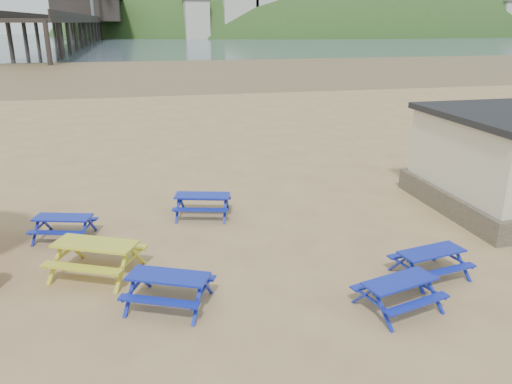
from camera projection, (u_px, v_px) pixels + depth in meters
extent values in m
plane|color=tan|center=(237.00, 246.00, 13.60)|extent=(400.00, 400.00, 0.00)
plane|color=olive|center=(156.00, 69.00, 64.31)|extent=(400.00, 400.00, 0.00)
plane|color=#465864|center=(143.00, 40.00, 170.34)|extent=(400.00, 400.00, 0.00)
cube|color=#0F2FA4|center=(63.00, 217.00, 13.91)|extent=(1.66, 1.00, 0.04)
cube|color=#0F2FA4|center=(71.00, 218.00, 14.48)|extent=(1.55, 0.63, 0.04)
cube|color=#0F2FA4|center=(56.00, 233.00, 13.50)|extent=(1.55, 0.63, 0.04)
cube|color=#0F2FA4|center=(202.00, 195.00, 15.51)|extent=(1.80, 1.07, 0.05)
cube|color=#0F2FA4|center=(205.00, 197.00, 16.12)|extent=(1.69, 0.67, 0.05)
cube|color=#0F2FA4|center=(200.00, 210.00, 15.06)|extent=(1.69, 0.67, 0.05)
cube|color=#0F2FA4|center=(168.00, 276.00, 10.56)|extent=(1.84, 1.32, 0.05)
cube|color=#0F2FA4|center=(178.00, 275.00, 11.17)|extent=(1.66, 0.93, 0.05)
cube|color=#0F2FA4|center=(159.00, 301.00, 10.11)|extent=(1.66, 0.93, 0.05)
cube|color=#0F2FA4|center=(400.00, 281.00, 10.45)|extent=(1.71, 1.01, 0.04)
cube|color=#0F2FA4|center=(382.00, 281.00, 10.98)|extent=(1.61, 0.62, 0.04)
cube|color=#0F2FA4|center=(417.00, 304.00, 10.08)|extent=(1.61, 0.62, 0.04)
cube|color=#0F2FA4|center=(432.00, 251.00, 11.81)|extent=(1.68, 0.89, 0.04)
cube|color=#0F2FA4|center=(416.00, 252.00, 12.35)|extent=(1.61, 0.50, 0.04)
cube|color=#0F2FA4|center=(447.00, 271.00, 11.42)|extent=(1.61, 0.50, 0.04)
cube|color=gold|center=(95.00, 244.00, 11.85)|extent=(2.11, 1.54, 0.05)
cube|color=gold|center=(110.00, 244.00, 12.56)|extent=(1.90, 1.10, 0.05)
cube|color=gold|center=(82.00, 268.00, 11.34)|extent=(1.90, 1.10, 0.05)
cube|color=black|center=(87.00, 21.00, 169.18)|extent=(9.00, 220.00, 0.60)
cube|color=black|center=(88.00, 10.00, 178.03)|extent=(22.00, 30.00, 8.00)
ellipsoid|color=#2D4C1E|center=(327.00, 56.00, 248.08)|extent=(264.00, 144.00, 108.00)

